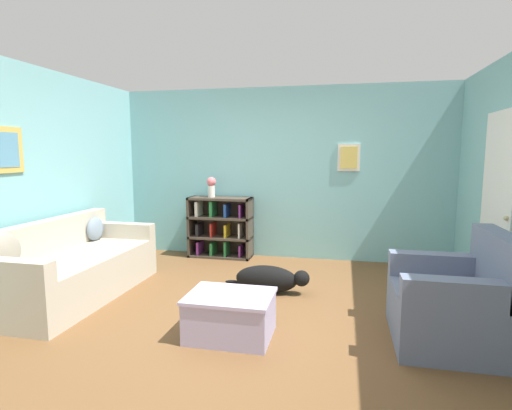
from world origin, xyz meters
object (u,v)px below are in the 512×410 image
object	(u,v)px
vase	(211,186)
recliner_chair	(457,304)
dog	(269,279)
bookshelf	(220,227)
coffee_table	(230,314)
couch	(73,269)

from	to	relation	value
vase	recliner_chair	bearing A→B (deg)	-37.89
vase	dog	bearing A→B (deg)	-50.55
bookshelf	coffee_table	xyz separation A→B (m)	(0.92, -2.63, -0.26)
bookshelf	recliner_chair	xyz separation A→B (m)	(2.83, -2.32, -0.12)
couch	recliner_chair	size ratio (longest dim) A/B	2.09
dog	vase	bearing A→B (deg)	129.45
bookshelf	recliner_chair	world-z (taller)	recliner_chair
couch	vase	size ratio (longest dim) A/B	6.58
couch	vase	world-z (taller)	vase
couch	dog	world-z (taller)	couch
coffee_table	vase	xyz separation A→B (m)	(-1.05, 2.61, 0.90)
couch	bookshelf	bearing A→B (deg)	61.82
couch	dog	size ratio (longest dim) A/B	2.02
recliner_chair	vase	world-z (taller)	vase
coffee_table	dog	world-z (taller)	coffee_table
coffee_table	recliner_chair	bearing A→B (deg)	9.05
dog	vase	xyz separation A→B (m)	(-1.18, 1.43, 0.95)
bookshelf	vase	size ratio (longest dim) A/B	3.13
coffee_table	vase	bearing A→B (deg)	111.87
recliner_chair	dog	xyz separation A→B (m)	(-1.78, 0.87, -0.19)
couch	dog	xyz separation A→B (m)	(2.14, 0.59, -0.16)
vase	bookshelf	bearing A→B (deg)	9.88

